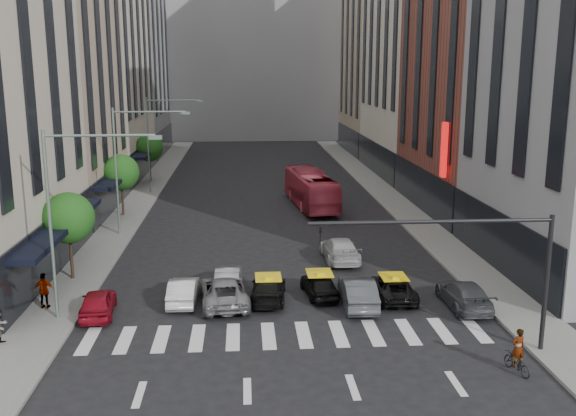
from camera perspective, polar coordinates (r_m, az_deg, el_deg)
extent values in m
plane|color=black|center=(28.24, 0.46, -12.45)|extent=(160.00, 160.00, 0.00)
cube|color=slate|center=(57.58, -13.43, 0.22)|extent=(3.00, 96.00, 0.15)
cube|color=slate|center=(58.38, 9.44, 0.56)|extent=(3.00, 96.00, 0.15)
cube|color=tan|center=(55.61, -20.11, 11.79)|extent=(8.00, 16.00, 24.00)
cube|color=beige|center=(73.36, -16.52, 16.69)|extent=(8.00, 20.00, 36.00)
cube|color=gray|center=(91.84, -13.85, 13.99)|extent=(8.00, 18.00, 30.00)
cube|color=brown|center=(55.91, 16.28, 13.06)|extent=(8.00, 18.00, 26.00)
cube|color=tan|center=(92.56, 8.04, 13.58)|extent=(8.00, 18.00, 28.00)
cube|color=gray|center=(110.75, -3.11, 15.53)|extent=(30.00, 10.00, 36.00)
cylinder|color=black|center=(38.24, -18.73, -3.66)|extent=(0.18, 0.18, 3.15)
sphere|color=#1B4814|center=(37.77, -18.94, -0.84)|extent=(2.88, 2.88, 2.88)
cylinder|color=black|center=(53.44, -14.51, 1.04)|extent=(0.18, 0.18, 3.15)
sphere|color=#1B4814|center=(53.11, -14.62, 3.09)|extent=(2.88, 2.88, 2.88)
cylinder|color=black|center=(69.01, -12.17, 3.65)|extent=(0.18, 0.18, 3.15)
sphere|color=#1B4814|center=(68.75, -12.24, 5.24)|extent=(2.88, 2.88, 2.88)
cylinder|color=gray|center=(31.72, -20.37, -1.55)|extent=(0.16, 0.16, 9.00)
cylinder|color=gray|center=(30.41, -16.41, 6.20)|extent=(5.00, 0.12, 0.12)
cube|color=gray|center=(29.98, -11.71, 6.17)|extent=(0.60, 0.25, 0.18)
cylinder|color=gray|center=(46.99, -15.03, 3.13)|extent=(0.16, 0.16, 9.00)
cylinder|color=gray|center=(46.11, -12.24, 8.36)|extent=(5.00, 0.12, 0.12)
cube|color=gray|center=(45.83, -9.11, 8.33)|extent=(0.60, 0.25, 0.18)
cylinder|color=gray|center=(62.62, -12.31, 5.48)|extent=(0.16, 0.16, 9.00)
cylinder|color=gray|center=(61.97, -10.18, 9.40)|extent=(5.00, 0.12, 0.12)
cube|color=gray|center=(61.76, -7.83, 9.38)|extent=(0.60, 0.25, 0.18)
cylinder|color=black|center=(28.95, 21.97, -6.37)|extent=(0.20, 0.20, 6.00)
cylinder|color=black|center=(26.39, 12.65, -1.20)|extent=(10.00, 0.16, 0.16)
imported|color=black|center=(25.60, 2.89, -2.48)|extent=(0.13, 0.16, 0.80)
cube|color=red|center=(48.20, 13.70, 5.04)|extent=(0.30, 0.70, 4.00)
imported|color=maroon|center=(32.90, -16.55, -8.06)|extent=(1.91, 3.99, 1.32)
imported|color=silver|center=(33.65, -9.30, -7.25)|extent=(1.42, 3.95, 1.30)
imported|color=gray|center=(33.17, -5.71, -7.34)|extent=(2.79, 5.24, 1.40)
imported|color=black|center=(33.56, -1.76, -7.20)|extent=(2.10, 4.41, 1.24)
imported|color=black|center=(34.16, 2.80, -6.83)|extent=(1.94, 3.84, 1.26)
imported|color=#404348|center=(32.94, 6.22, -7.42)|extent=(1.70, 4.55, 1.48)
imported|color=black|center=(34.20, 9.32, -7.02)|extent=(2.12, 4.35, 1.19)
imported|color=#43474B|center=(33.79, 15.38, -7.42)|extent=(1.89, 4.62, 1.34)
imported|color=#949499|center=(35.52, -5.33, -6.12)|extent=(1.49, 3.85, 1.25)
imported|color=#BEBEBE|center=(40.37, 4.63, -3.67)|extent=(2.18, 5.07, 1.45)
imported|color=#C73A50|center=(55.56, 2.04, 1.68)|extent=(3.84, 11.40, 3.11)
imported|color=black|center=(27.66, 19.67, -12.84)|extent=(0.91, 1.64, 0.82)
imported|color=gray|center=(27.18, 19.86, -10.52)|extent=(0.66, 0.52, 1.60)
imported|color=gray|center=(30.72, -24.23, -9.58)|extent=(0.85, 0.94, 1.59)
imported|color=gray|center=(34.20, -20.84, -6.88)|extent=(1.09, 0.51, 1.81)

